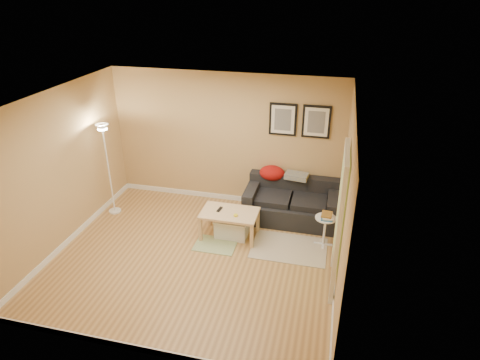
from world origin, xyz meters
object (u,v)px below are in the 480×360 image
at_px(coffee_table, 230,224).
at_px(book_stack, 327,216).
at_px(storage_bin, 232,227).
at_px(sofa, 291,201).
at_px(floor_lamp, 109,172).
at_px(side_table, 324,231).

height_order(coffee_table, book_stack, book_stack).
height_order(coffee_table, storage_bin, coffee_table).
height_order(sofa, floor_lamp, floor_lamp).
relative_size(sofa, floor_lamp, 0.95).
bearing_deg(storage_bin, coffee_table, -143.34).
distance_m(sofa, side_table, 0.97).
height_order(sofa, storage_bin, sofa).
bearing_deg(sofa, book_stack, -46.74).
bearing_deg(coffee_table, floor_lamp, 167.89).
bearing_deg(floor_lamp, coffee_table, -6.94).
bearing_deg(side_table, sofa, 132.74).
distance_m(coffee_table, storage_bin, 0.08).
bearing_deg(coffee_table, storage_bin, 31.49).
relative_size(coffee_table, book_stack, 3.89).
xyz_separation_m(coffee_table, side_table, (1.62, 0.12, 0.03)).
relative_size(storage_bin, side_table, 1.06).
xyz_separation_m(book_stack, floor_lamp, (-4.04, 0.18, 0.27)).
distance_m(storage_bin, book_stack, 1.66).
bearing_deg(side_table, storage_bin, -176.66).
height_order(sofa, side_table, sofa).
bearing_deg(coffee_table, side_table, -0.98).
bearing_deg(storage_bin, side_table, 3.34).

